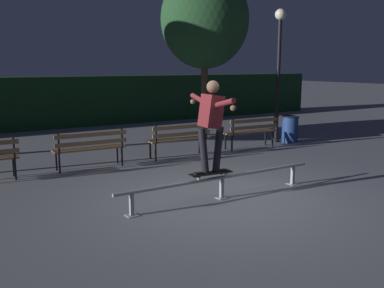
{
  "coord_description": "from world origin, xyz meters",
  "views": [
    {
      "loc": [
        -4.16,
        -5.8,
        2.29
      ],
      "look_at": [
        -0.12,
        0.8,
        0.85
      ],
      "focal_mm": 39.6,
      "sensor_mm": 36.0,
      "label": 1
    }
  ],
  "objects_px": {
    "park_bench_left_center": "(90,146)",
    "tree_far_right": "(205,20)",
    "trash_can": "(290,129)",
    "grind_rail": "(222,181)",
    "park_bench_right_center": "(180,137)",
    "lamp_post_right": "(279,59)",
    "skateboarder": "(211,119)",
    "skateboard": "(211,173)",
    "park_bench_rightmost": "(251,130)"
  },
  "relations": [
    {
      "from": "park_bench_left_center",
      "to": "tree_far_right",
      "type": "bearing_deg",
      "value": 29.09
    },
    {
      "from": "park_bench_left_center",
      "to": "trash_can",
      "type": "bearing_deg",
      "value": 1.47
    },
    {
      "from": "grind_rail",
      "to": "tree_far_right",
      "type": "relative_size",
      "value": 0.76
    },
    {
      "from": "park_bench_right_center",
      "to": "lamp_post_right",
      "type": "relative_size",
      "value": 0.41
    },
    {
      "from": "park_bench_left_center",
      "to": "grind_rail",
      "type": "bearing_deg",
      "value": -68.77
    },
    {
      "from": "skateboarder",
      "to": "tree_far_right",
      "type": "bearing_deg",
      "value": 57.79
    },
    {
      "from": "grind_rail",
      "to": "tree_far_right",
      "type": "bearing_deg",
      "value": 59.43
    },
    {
      "from": "lamp_post_right",
      "to": "park_bench_right_center",
      "type": "bearing_deg",
      "value": -173.61
    },
    {
      "from": "skateboard",
      "to": "trash_can",
      "type": "relative_size",
      "value": 0.99
    },
    {
      "from": "park_bench_right_center",
      "to": "tree_far_right",
      "type": "relative_size",
      "value": 0.31
    },
    {
      "from": "skateboarder",
      "to": "park_bench_right_center",
      "type": "xyz_separation_m",
      "value": [
        1.26,
        3.26,
        -0.88
      ]
    },
    {
      "from": "park_bench_rightmost",
      "to": "park_bench_left_center",
      "type": "bearing_deg",
      "value": 180.0
    },
    {
      "from": "park_bench_rightmost",
      "to": "lamp_post_right",
      "type": "bearing_deg",
      "value": 17.23
    },
    {
      "from": "park_bench_left_center",
      "to": "trash_can",
      "type": "xyz_separation_m",
      "value": [
        6.22,
        0.16,
        -0.12
      ]
    },
    {
      "from": "park_bench_right_center",
      "to": "lamp_post_right",
      "type": "height_order",
      "value": "lamp_post_right"
    },
    {
      "from": "skateboard",
      "to": "tree_far_right",
      "type": "bearing_deg",
      "value": 57.77
    },
    {
      "from": "skateboard",
      "to": "lamp_post_right",
      "type": "distance_m",
      "value": 6.41
    },
    {
      "from": "grind_rail",
      "to": "park_bench_right_center",
      "type": "distance_m",
      "value": 3.43
    },
    {
      "from": "skateboarder",
      "to": "park_bench_left_center",
      "type": "bearing_deg",
      "value": 107.6
    },
    {
      "from": "skateboard",
      "to": "lamp_post_right",
      "type": "bearing_deg",
      "value": 36.97
    },
    {
      "from": "skateboard",
      "to": "park_bench_rightmost",
      "type": "distance_m",
      "value": 4.83
    },
    {
      "from": "grind_rail",
      "to": "lamp_post_right",
      "type": "bearing_deg",
      "value": 38.34
    },
    {
      "from": "skateboard",
      "to": "skateboarder",
      "type": "xyz_separation_m",
      "value": [
        0.0,
        -0.0,
        0.94
      ]
    },
    {
      "from": "skateboarder",
      "to": "lamp_post_right",
      "type": "height_order",
      "value": "lamp_post_right"
    },
    {
      "from": "skateboard",
      "to": "park_bench_right_center",
      "type": "height_order",
      "value": "park_bench_right_center"
    },
    {
      "from": "grind_rail",
      "to": "skateboarder",
      "type": "height_order",
      "value": "skateboarder"
    },
    {
      "from": "lamp_post_right",
      "to": "trash_can",
      "type": "xyz_separation_m",
      "value": [
        0.33,
        -0.24,
        -2.07
      ]
    },
    {
      "from": "skateboarder",
      "to": "trash_can",
      "type": "relative_size",
      "value": 1.95
    },
    {
      "from": "tree_far_right",
      "to": "skateboarder",
      "type": "bearing_deg",
      "value": -122.21
    },
    {
      "from": "skateboard",
      "to": "park_bench_rightmost",
      "type": "bearing_deg",
      "value": 42.44
    },
    {
      "from": "grind_rail",
      "to": "skateboard",
      "type": "relative_size",
      "value": 5.05
    },
    {
      "from": "park_bench_left_center",
      "to": "park_bench_right_center",
      "type": "distance_m",
      "value": 2.3
    },
    {
      "from": "tree_far_right",
      "to": "lamp_post_right",
      "type": "relative_size",
      "value": 1.35
    },
    {
      "from": "park_bench_rightmost",
      "to": "trash_can",
      "type": "distance_m",
      "value": 1.64
    },
    {
      "from": "park_bench_right_center",
      "to": "trash_can",
      "type": "relative_size",
      "value": 2.02
    },
    {
      "from": "skateboard",
      "to": "park_bench_left_center",
      "type": "relative_size",
      "value": 0.49
    },
    {
      "from": "park_bench_rightmost",
      "to": "lamp_post_right",
      "type": "relative_size",
      "value": 0.41
    },
    {
      "from": "park_bench_left_center",
      "to": "park_bench_right_center",
      "type": "xyz_separation_m",
      "value": [
        2.3,
        0.0,
        0.0
      ]
    },
    {
      "from": "skateboarder",
      "to": "park_bench_left_center",
      "type": "height_order",
      "value": "skateboarder"
    },
    {
      "from": "skateboarder",
      "to": "park_bench_right_center",
      "type": "relative_size",
      "value": 0.97
    },
    {
      "from": "trash_can",
      "to": "park_bench_right_center",
      "type": "bearing_deg",
      "value": -177.67
    },
    {
      "from": "park_bench_left_center",
      "to": "park_bench_rightmost",
      "type": "bearing_deg",
      "value": 0.0
    },
    {
      "from": "trash_can",
      "to": "skateboard",
      "type": "bearing_deg",
      "value": -146.63
    },
    {
      "from": "tree_far_right",
      "to": "park_bench_rightmost",
      "type": "bearing_deg",
      "value": -93.43
    },
    {
      "from": "grind_rail",
      "to": "park_bench_rightmost",
      "type": "distance_m",
      "value": 4.67
    },
    {
      "from": "skateboarder",
      "to": "lamp_post_right",
      "type": "relative_size",
      "value": 0.4
    },
    {
      "from": "park_bench_left_center",
      "to": "lamp_post_right",
      "type": "xyz_separation_m",
      "value": [
        5.9,
        0.4,
        1.94
      ]
    },
    {
      "from": "trash_can",
      "to": "park_bench_left_center",
      "type": "bearing_deg",
      "value": -178.53
    },
    {
      "from": "grind_rail",
      "to": "park_bench_left_center",
      "type": "height_order",
      "value": "park_bench_left_center"
    },
    {
      "from": "skateboard",
      "to": "park_bench_right_center",
      "type": "distance_m",
      "value": 3.5
    }
  ]
}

